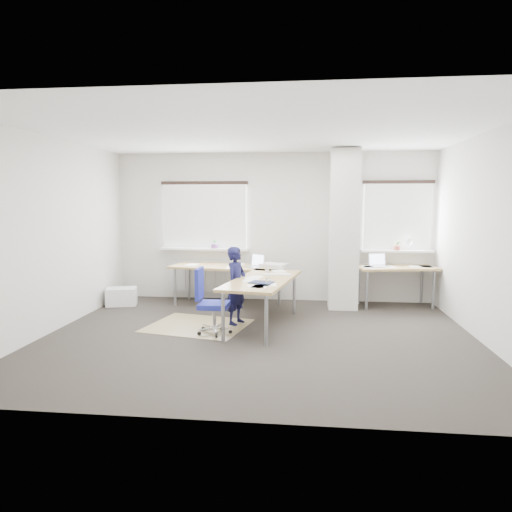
# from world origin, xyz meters

# --- Properties ---
(ground) EXTENTS (6.00, 6.00, 0.00)m
(ground) POSITION_xyz_m (0.00, 0.00, 0.00)
(ground) COLOR black
(ground) RESTS_ON ground
(room_shell) EXTENTS (6.04, 5.04, 2.82)m
(room_shell) POSITION_xyz_m (0.18, 0.45, 1.75)
(room_shell) COLOR beige
(room_shell) RESTS_ON ground
(floor_mat) EXTENTS (1.65, 1.48, 0.01)m
(floor_mat) POSITION_xyz_m (-0.98, 0.46, 0.00)
(floor_mat) COLOR #958051
(floor_mat) RESTS_ON ground
(white_crate) EXTENTS (0.61, 0.50, 0.32)m
(white_crate) POSITION_xyz_m (-2.70, 1.70, 0.16)
(white_crate) COLOR white
(white_crate) RESTS_ON ground
(desk_main) EXTENTS (2.40, 2.98, 0.96)m
(desk_main) POSITION_xyz_m (-0.34, 1.22, 0.69)
(desk_main) COLOR #9F7E44
(desk_main) RESTS_ON ground
(desk_side) EXTENTS (1.50, 0.93, 1.22)m
(desk_side) POSITION_xyz_m (2.25, 2.16, 0.69)
(desk_side) COLOR #9F7E44
(desk_side) RESTS_ON ground
(task_chair) EXTENTS (0.51, 0.51, 0.95)m
(task_chair) POSITION_xyz_m (-0.69, 0.09, 0.26)
(task_chair) COLOR navy
(task_chair) RESTS_ON ground
(person) EXTENTS (0.42, 0.51, 1.20)m
(person) POSITION_xyz_m (-0.41, 0.65, 0.60)
(person) COLOR black
(person) RESTS_ON ground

